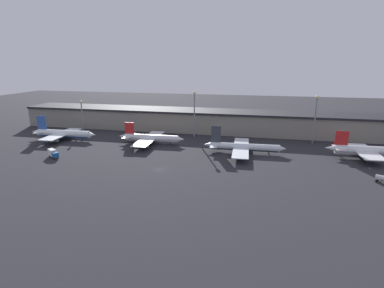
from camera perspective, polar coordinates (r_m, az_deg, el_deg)
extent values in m
plane|color=#26262B|center=(127.04, -6.18, -4.81)|extent=(600.00, 600.00, 0.00)
cube|color=gray|center=(195.44, 0.79, 4.35)|extent=(234.71, 21.28, 12.42)
cube|color=black|center=(194.25, 0.80, 6.32)|extent=(234.71, 23.28, 1.20)
cylinder|color=white|center=(187.79, -23.22, 1.87)|extent=(32.34, 5.16, 3.98)
cylinder|color=#2D519E|center=(187.94, -23.20, 1.67)|extent=(30.71, 4.51, 3.38)
cone|color=white|center=(178.87, -18.58, 1.70)|extent=(4.91, 3.95, 3.78)
cone|color=white|center=(197.89, -27.47, 2.10)|extent=(6.09, 3.60, 3.38)
cube|color=#2D519E|center=(194.43, -26.74, 3.69)|extent=(5.58, 0.61, 7.88)
cube|color=white|center=(195.81, -26.71, 2.16)|extent=(4.38, 11.10, 0.24)
cube|color=white|center=(188.78, -23.61, 1.74)|extent=(9.87, 30.75, 0.36)
cylinder|color=gray|center=(195.47, -21.97, 1.94)|extent=(4.45, 2.35, 2.19)
cylinder|color=gray|center=(181.75, -24.78, 0.68)|extent=(4.45, 2.35, 2.19)
cylinder|color=black|center=(182.49, -20.17, 0.88)|extent=(0.50, 0.50, 1.79)
cylinder|color=black|center=(190.59, -23.27, 1.16)|extent=(0.50, 0.50, 1.79)
cylinder|color=black|center=(188.04, -23.80, 0.92)|extent=(0.50, 0.50, 1.79)
cylinder|color=silver|center=(165.21, -7.70, 1.17)|extent=(29.99, 4.73, 3.64)
cylinder|color=silver|center=(165.36, -7.69, 0.96)|extent=(28.48, 4.13, 3.09)
cone|color=silver|center=(161.03, -2.26, 0.92)|extent=(4.49, 3.61, 3.45)
cone|color=silver|center=(170.79, -12.88, 1.48)|extent=(5.56, 3.29, 3.09)
cube|color=red|center=(168.34, -11.83, 3.00)|extent=(5.10, 0.59, 6.39)
cube|color=silver|center=(169.56, -11.93, 1.53)|extent=(4.10, 12.71, 0.24)
cube|color=silver|center=(165.78, -8.18, 1.04)|extent=(9.28, 35.24, 0.36)
cylinder|color=gray|center=(174.83, -6.88, 1.41)|extent=(4.07, 2.15, 2.00)
cylinder|color=gray|center=(156.88, -8.98, -0.29)|extent=(4.07, 2.15, 2.00)
cylinder|color=black|center=(162.99, -4.16, 0.11)|extent=(0.50, 0.50, 1.64)
cylinder|color=black|center=(167.66, -8.00, 0.44)|extent=(0.50, 0.50, 1.64)
cylinder|color=black|center=(165.00, -8.31, 0.18)|extent=(0.50, 0.50, 1.64)
cylinder|color=silver|center=(149.59, 9.97, -0.53)|extent=(33.92, 4.63, 3.39)
cylinder|color=#333842|center=(149.75, 9.96, -0.75)|extent=(32.21, 4.06, 2.88)
cone|color=silver|center=(150.64, 16.80, -0.85)|extent=(4.18, 3.37, 3.22)
cone|color=silver|center=(150.63, 3.09, -0.10)|extent=(5.19, 3.07, 2.88)
cube|color=#333842|center=(148.81, 4.60, 1.90)|extent=(4.76, 0.57, 8.32)
cube|color=silver|center=(150.21, 4.30, -0.07)|extent=(3.88, 13.39, 0.24)
cube|color=silver|center=(149.71, 9.32, -0.65)|extent=(8.81, 37.13, 0.36)
cylinder|color=gray|center=(159.97, 9.76, -0.07)|extent=(3.79, 2.00, 1.86)
cylinder|color=gray|center=(140.15, 9.61, -2.29)|extent=(3.79, 2.00, 1.86)
cylinder|color=black|center=(150.72, 14.43, -1.64)|extent=(0.50, 0.50, 1.53)
cylinder|color=black|center=(151.58, 9.30, -1.25)|extent=(0.50, 0.50, 1.53)
cylinder|color=black|center=(148.98, 9.27, -1.55)|extent=(0.50, 0.50, 1.53)
cylinder|color=silver|center=(160.97, 30.59, -1.07)|extent=(29.47, 5.29, 4.22)
cylinder|color=silver|center=(161.15, 30.56, -1.32)|extent=(27.98, 4.61, 3.58)
cone|color=silver|center=(155.95, 25.05, -0.70)|extent=(6.45, 3.81, 3.58)
cube|color=red|center=(155.79, 26.62, 1.03)|extent=(5.91, 0.62, 6.57)
cube|color=silver|center=(156.74, 26.21, -0.64)|extent=(4.58, 10.11, 0.24)
cube|color=silver|center=(160.59, 30.08, -1.22)|extent=(10.29, 28.00, 0.36)
cylinder|color=gray|center=(168.27, 29.46, -0.96)|extent=(4.72, 2.49, 2.32)
cylinder|color=gray|center=(154.30, 31.23, -2.55)|extent=(4.72, 2.49, 2.32)
cylinder|color=black|center=(162.76, 29.77, -1.91)|extent=(0.50, 0.50, 1.90)
cylinder|color=black|center=(159.72, 30.15, -2.26)|extent=(0.50, 0.50, 1.90)
cube|color=#195199|center=(152.94, -24.57, -1.91)|extent=(3.11, 3.14, 2.28)
cube|color=silver|center=(156.48, -25.11, -1.45)|extent=(5.12, 4.41, 3.03)
cylinder|color=black|center=(153.81, -24.24, -2.32)|extent=(1.07, 0.97, 0.90)
cylinder|color=black|center=(153.26, -24.84, -2.46)|extent=(1.07, 0.97, 0.90)
cylinder|color=black|center=(158.11, -24.87, -1.94)|extent=(1.07, 0.97, 0.90)
cylinder|color=black|center=(157.57, -25.45, -2.06)|extent=(1.07, 0.97, 0.90)
cylinder|color=#B7B7BC|center=(132.86, 32.17, -5.47)|extent=(3.54, 3.20, 2.07)
cylinder|color=black|center=(134.24, 31.84, -5.81)|extent=(1.09, 0.97, 0.90)
cylinder|color=black|center=(132.50, 31.71, -6.05)|extent=(1.09, 0.97, 0.90)
cylinder|color=slate|center=(205.91, -20.15, 4.84)|extent=(0.70, 0.70, 18.52)
sphere|color=beige|center=(204.50, -20.40, 7.55)|extent=(1.80, 1.80, 1.80)
cylinder|color=slate|center=(176.99, 0.45, 5.37)|extent=(0.70, 0.70, 25.70)
sphere|color=beige|center=(175.15, 0.46, 9.71)|extent=(1.80, 1.80, 1.80)
cylinder|color=slate|center=(175.89, 22.33, 4.03)|extent=(0.70, 0.70, 24.99)
sphere|color=beige|center=(174.05, 22.77, 8.26)|extent=(1.80, 1.80, 1.80)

